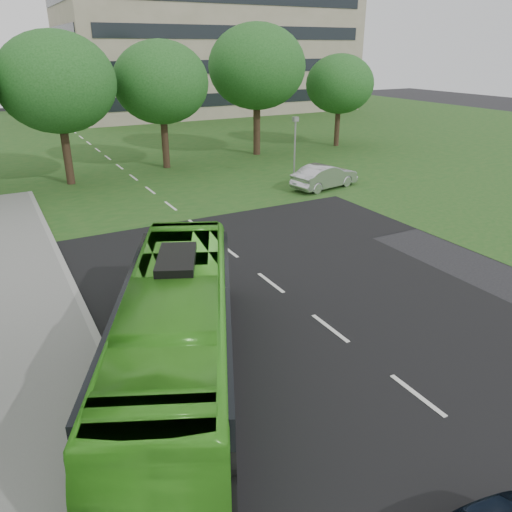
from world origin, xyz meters
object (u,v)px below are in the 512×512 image
Objects in this scene: tree_park_e at (340,84)px; camera_pole at (295,140)px; office_building at (208,18)px; tree_park_b at (57,83)px; bus at (177,334)px; tree_park_c at (161,83)px; tree_park_d at (257,67)px; sedan at (325,176)px.

camera_pole is (-10.70, -9.26, -2.81)m from tree_park_e.
office_building reaches higher than tree_park_b.
office_building is 67.18m from bus.
camera_pole reaches higher than bus.
office_building reaches higher than tree_park_e.
bus is (-27.46, -60.34, -10.89)m from office_building.
office_building is 3.47× the size of bus.
tree_park_d reaches higher than tree_park_c.
office_building is at bearing 87.80° from tree_park_e.
camera_pole is (15.50, 18.38, 1.21)m from bus.
tree_park_e reaches higher than camera_pole.
camera_pole is at bearing -102.13° from tree_park_d.
tree_park_d is 1.29× the size of tree_park_e.
bus is at bearing -114.47° from office_building.
tree_park_b is at bearing 46.73° from sedan.
tree_park_b is 18.46m from sedan.
tree_park_d is 8.87m from tree_park_e.
bus is 2.64× the size of camera_pole.
office_building is 9.17× the size of camera_pole.
tree_park_d is at bearing 8.09° from tree_park_c.
bus is at bearing -122.35° from tree_park_d.
tree_park_d is at bearing 87.71° from camera_pole.
sedan is (16.02, 15.38, -0.80)m from bus.
sedan is (-10.19, -12.26, -4.83)m from tree_park_e.
tree_park_e is 1.70× the size of sedan.
tree_park_d is (16.28, 2.91, 0.59)m from tree_park_b.
tree_park_d is at bearing 82.23° from bus.
tree_park_c is (7.52, 1.66, -0.31)m from tree_park_b.
sedan is 3.65m from camera_pole.
tree_park_d reaches higher than sedan.
tree_park_c reaches higher than camera_pole.
tree_park_c is 17.54m from tree_park_e.
sedan is at bearing -70.37° from camera_pole.
tree_park_d is 13.90m from sedan.
bus is at bearing -92.78° from tree_park_b.
tree_park_d reaches higher than camera_pole.
tree_park_c is 11.05m from camera_pole.
tree_park_b reaches higher than tree_park_e.
tree_park_d is 2.45× the size of camera_pole.
tree_park_c is 14.30m from sedan.
tree_park_c is 8.89m from tree_park_d.
tree_park_d is at bearing 10.12° from tree_park_b.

